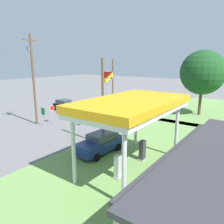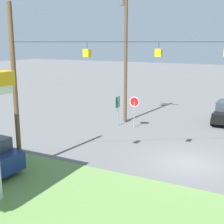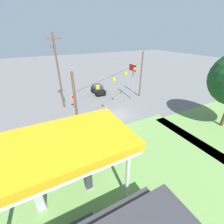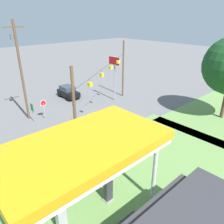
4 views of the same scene
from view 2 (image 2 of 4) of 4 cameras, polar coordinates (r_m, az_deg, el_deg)
ground_plane at (r=18.39m, az=13.55°, el=-9.08°), size 160.00×160.00×0.00m
stop_sign_roadside at (r=24.59m, az=4.12°, el=1.22°), size 0.80×0.08×2.50m
route_sign at (r=25.19m, az=1.05°, el=1.29°), size 0.10×0.70×2.40m
utility_pole_main at (r=26.05m, az=2.46°, el=12.17°), size 2.20×0.44×11.64m
signal_span_gantry at (r=17.24m, az=14.38°, el=5.60°), size 15.75×10.24×8.61m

